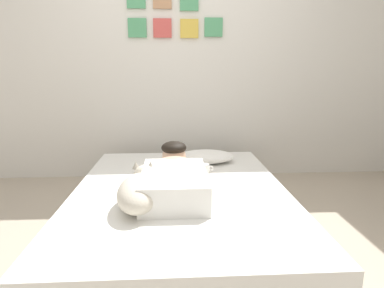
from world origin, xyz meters
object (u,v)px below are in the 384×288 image
Objects in this scene: bed at (181,209)px; dog at (140,190)px; pillow at (205,157)px; person_lying at (174,176)px; coffee_cup at (204,168)px; cell_phone at (175,208)px.

dog is at bearing -130.75° from bed.
person_lying is at bearing -112.55° from pillow.
bed is 0.44m from coffee_cup.
bed is at bearing -110.32° from pillow.
dog is 4.11× the size of cell_phone.
dog is (-0.21, -0.26, -0.00)m from person_lying.
dog is 4.60× the size of coffee_cup.
cell_phone is (-0.28, -0.99, -0.05)m from pillow.
pillow is at bearing 62.37° from dog.
bed is 14.99× the size of cell_phone.
cell_phone is at bearing -13.22° from dog.
coffee_cup is 0.89× the size of cell_phone.
bed is at bearing -120.25° from coffee_cup.
person_lying is at bearing 91.14° from cell_phone.
cell_phone is (0.21, -0.05, -0.10)m from dog.
pillow is 0.90× the size of dog.
person_lying is at bearing -122.78° from coffee_cup.
person_lying is 0.32m from cell_phone.
pillow is at bearing 67.45° from person_lying.
bed is 0.27m from person_lying.
dog is 0.24m from cell_phone.
bed is 4.04× the size of pillow.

